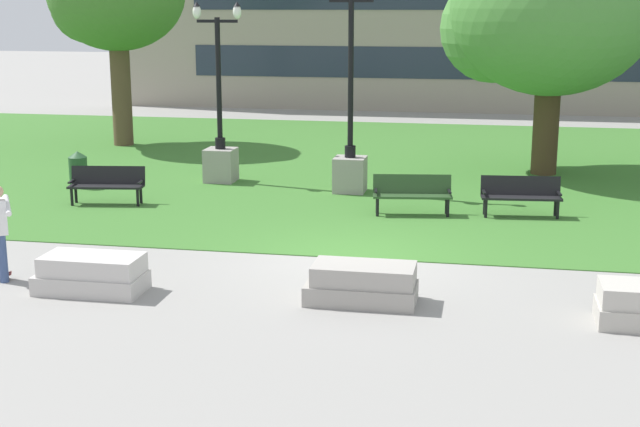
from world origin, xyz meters
The scene contains 12 objects.
ground_plane centered at (0.00, 0.00, 0.00)m, with size 140.00×140.00×0.00m, color gray.
grass_lawn centered at (0.00, 10.00, 0.01)m, with size 40.00×20.00×0.02m, color #3D752D.
concrete_block_center centered at (-3.96, -2.80, 0.31)m, with size 1.80×0.90×0.64m.
concrete_block_left centered at (0.60, -2.48, 0.31)m, with size 1.80×0.90×0.64m.
person_skateboarder centered at (-5.76, -2.50, 0.98)m, with size 0.68×0.59×1.71m.
park_bench_near_left centered at (3.31, 4.17, 0.54)m, with size 1.84×0.70×0.90m.
park_bench_near_right centered at (-6.51, 3.60, 0.54)m, with size 1.86×0.79×0.90m.
park_bench_far_left centered at (0.85, 3.88, 0.54)m, with size 1.86×0.79×0.90m.
lamp_post_center centered at (-0.94, 6.09, 1.09)m, with size 1.32×0.80×5.31m.
lamp_post_left centered at (-4.62, 6.81, 1.00)m, with size 1.32×0.80×4.79m.
tree_near_right centered at (4.04, 9.62, 4.56)m, with size 5.91×5.63×7.01m.
trash_bin centered at (-8.09, 5.34, 0.50)m, with size 0.49×0.49×0.96m.
Camera 1 is at (2.51, -16.20, 4.75)m, focal length 50.00 mm.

